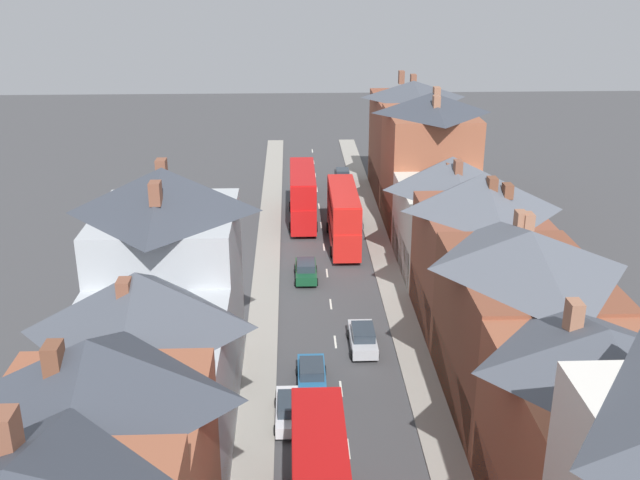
{
  "coord_description": "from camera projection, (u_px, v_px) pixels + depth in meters",
  "views": [
    {
      "loc": [
        -2.86,
        -15.77,
        25.06
      ],
      "look_at": [
        -0.49,
        44.55,
        2.02
      ],
      "focal_mm": 42.0,
      "sensor_mm": 36.0,
      "label": 1
    }
  ],
  "objects": [
    {
      "name": "pavement_left",
      "position": [
        265.0,
        293.0,
        59.02
      ],
      "size": [
        2.2,
        104.0,
        0.14
      ],
      "primitive_type": "cube",
      "color": "gray",
      "rests_on": "ground"
    },
    {
      "name": "pavement_right",
      "position": [
        393.0,
        291.0,
        59.4
      ],
      "size": [
        2.2,
        104.0,
        0.14
      ],
      "primitive_type": "cube",
      "color": "gray",
      "rests_on": "ground"
    },
    {
      "name": "centre_line_dashes",
      "position": [
        331.0,
        304.0,
        57.37
      ],
      "size": [
        0.14,
        97.8,
        0.01
      ],
      "color": "silver",
      "rests_on": "ground"
    },
    {
      "name": "terrace_row_left",
      "position": [
        107.0,
        465.0,
        29.06
      ],
      "size": [
        8.0,
        41.88,
        14.51
      ],
      "color": "#B2704C",
      "rests_on": "ground"
    },
    {
      "name": "terrace_row_right",
      "position": [
        497.0,
        272.0,
        47.8
      ],
      "size": [
        8.0,
        82.98,
        14.51
      ],
      "color": "brown",
      "rests_on": "ground"
    },
    {
      "name": "double_decker_bus_lead",
      "position": [
        343.0,
        216.0,
        68.15
      ],
      "size": [
        2.74,
        10.8,
        5.3
      ],
      "color": "red",
      "rests_on": "ground"
    },
    {
      "name": "double_decker_bus_far_approaching",
      "position": [
        303.0,
        195.0,
        74.17
      ],
      "size": [
        2.74,
        10.8,
        5.3
      ],
      "color": "red",
      "rests_on": "ground"
    },
    {
      "name": "car_near_blue",
      "position": [
        306.0,
        270.0,
        61.49
      ],
      "size": [
        1.9,
        4.34,
        1.64
      ],
      "color": "#144728",
      "rests_on": "ground"
    },
    {
      "name": "car_near_silver",
      "position": [
        342.0,
        176.0,
        87.73
      ],
      "size": [
        1.9,
        4.06,
        1.66
      ],
      "color": "black",
      "rests_on": "ground"
    },
    {
      "name": "car_parked_left_a",
      "position": [
        353.0,
        218.0,
        73.81
      ],
      "size": [
        1.9,
        4.33,
        1.62
      ],
      "color": "#4C515B",
      "rests_on": "ground"
    },
    {
      "name": "car_parked_right_a",
      "position": [
        301.0,
        187.0,
        83.64
      ],
      "size": [
        1.9,
        4.42,
        1.65
      ],
      "color": "#236093",
      "rests_on": "ground"
    },
    {
      "name": "car_mid_black",
      "position": [
        363.0,
        338.0,
        50.64
      ],
      "size": [
        1.9,
        4.57,
        1.63
      ],
      "color": "#B7BABF",
      "rests_on": "ground"
    },
    {
      "name": "car_parked_left_b",
      "position": [
        312.0,
        375.0,
        46.1
      ],
      "size": [
        1.9,
        4.32,
        1.68
      ],
      "color": "#236093",
      "rests_on": "ground"
    },
    {
      "name": "car_far_grey",
      "position": [
        291.0,
        409.0,
        42.67
      ],
      "size": [
        1.9,
        4.38,
        1.57
      ],
      "color": "silver",
      "rests_on": "ground"
    }
  ]
}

